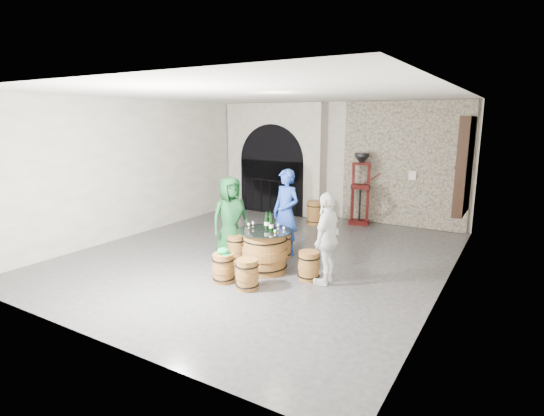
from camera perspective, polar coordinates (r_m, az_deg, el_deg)
The scene contains 31 objects.
ground at distance 8.80m, azimuth -1.25°, elevation -6.27°, with size 8.00×8.00×0.00m, color #313134.
wall_back at distance 11.99m, azimuth 9.00°, elevation 6.28°, with size 8.00×8.00×0.00m, color silver.
wall_front at distance 5.53m, azimuth -23.95°, elevation -1.05°, with size 8.00×8.00×0.00m, color silver.
wall_left at distance 10.71m, azimuth -17.43°, elevation 5.23°, with size 8.00×8.00×0.00m, color silver.
wall_right at distance 7.23m, azimuth 22.91°, elevation 1.86°, with size 8.00×8.00×0.00m, color silver.
ceiling at distance 8.37m, azimuth -1.35°, elevation 15.03°, with size 8.00×8.00×0.00m, color beige.
stone_facing_panel at distance 11.39m, azimuth 17.34°, elevation 5.60°, with size 3.20×0.12×3.18m, color #9F957F.
arched_opening at distance 12.59m, azimuth 0.45°, elevation 6.60°, with size 3.10×0.60×3.19m.
shuttered_window at distance 9.58m, azimuth 24.40°, elevation 5.19°, with size 0.23×1.10×2.00m.
barrel_table at distance 7.76m, azimuth -0.96°, elevation -5.80°, with size 1.01×1.01×0.78m.
barrel_stool_left at distance 8.45m, azimuth -4.83°, elevation -5.30°, with size 0.39×0.39×0.51m.
barrel_stool_far at distance 8.57m, azimuth 1.36°, elevation -5.01°, with size 0.39×0.39×0.51m.
barrel_stool_right at distance 7.43m, azimuth 4.97°, elevation -7.75°, with size 0.39×0.39×0.51m.
barrel_stool_near_right at distance 7.03m, azimuth -3.35°, elevation -8.89°, with size 0.39×0.39×0.51m.
barrel_stool_near_left at distance 7.35m, azimuth -6.54°, elevation -8.01°, with size 0.39×0.39×0.51m.
green_cap at distance 7.25m, azimuth -6.58°, elevation -5.78°, with size 0.25×0.21×0.11m.
person_green at distance 8.43m, azimuth -5.60°, elevation -1.31°, with size 0.80×0.52×1.65m, color #113D1B.
person_blue at distance 8.61m, azimuth 1.90°, elevation -0.59°, with size 0.64×0.42×1.76m, color #1C3B9C.
person_white at distance 7.15m, azimuth 7.43°, elevation -4.09°, with size 0.92×0.38×1.57m, color silver.
wine_bottle_left at distance 7.70m, azimuth -0.74°, elevation -1.89°, with size 0.08×0.08×0.32m.
wine_bottle_center at distance 7.52m, azimuth -0.11°, elevation -2.22°, with size 0.08×0.08×0.32m.
wine_bottle_right at distance 7.71m, azimuth -0.26°, elevation -1.86°, with size 0.08×0.08×0.32m.
tasting_glass_a at distance 7.78m, azimuth -3.15°, elevation -2.39°, with size 0.05×0.05×0.10m, color #AE6221, non-canonical shape.
tasting_glass_b at distance 7.50m, azimuth 1.61°, elevation -2.91°, with size 0.05×0.05×0.10m, color #AE6221, non-canonical shape.
tasting_glass_c at distance 7.95m, azimuth -0.27°, elevation -2.05°, with size 0.05×0.05×0.10m, color #AE6221, non-canonical shape.
tasting_glass_d at distance 7.71m, azimuth 0.84°, elevation -2.49°, with size 0.05×0.05×0.10m, color #AE6221, non-canonical shape.
tasting_glass_e at distance 7.30m, azimuth 0.41°, elevation -3.32°, with size 0.05×0.05×0.10m, color #AE6221, non-canonical shape.
tasting_glass_f at distance 7.88m, azimuth -2.57°, elevation -2.19°, with size 0.05×0.05×0.10m, color #AE6221, non-canonical shape.
side_barrel at distance 11.27m, azimuth 5.85°, elevation -0.64°, with size 0.47×0.47×0.62m.
corking_press at distance 11.32m, azimuth 11.84°, elevation 3.25°, with size 0.80×0.51×1.88m.
control_box at distance 11.28m, azimuth 18.40°, elevation 4.20°, with size 0.18×0.10×0.22m, color silver.
Camera 1 is at (4.46, -7.07, 2.74)m, focal length 28.00 mm.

